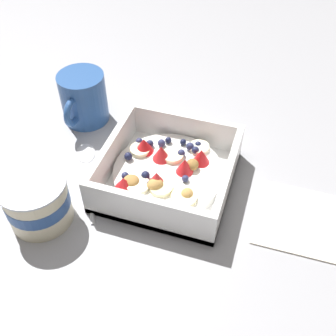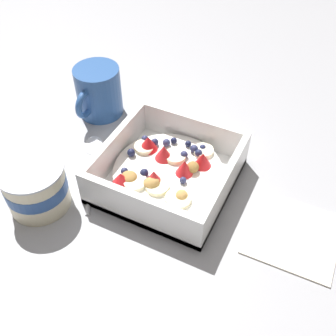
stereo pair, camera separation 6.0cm
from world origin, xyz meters
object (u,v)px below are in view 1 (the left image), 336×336
fruit_bowl (167,172)px  coffee_mug (83,98)px  spoon (87,163)px  yogurt_cup (37,200)px  folded_napkin (298,219)px

fruit_bowl → coffee_mug: (0.19, -0.10, 0.02)m
spoon → yogurt_cup: size_ratio=1.71×
spoon → folded_napkin: 0.34m
yogurt_cup → folded_napkin: bearing=-162.9°
yogurt_cup → coffee_mug: bearing=-80.2°
fruit_bowl → spoon: bearing=2.1°
spoon → fruit_bowl: bearing=-177.9°
coffee_mug → fruit_bowl: bearing=151.6°
spoon → coffee_mug: coffee_mug is taller
spoon → folded_napkin: spoon is taller
spoon → yogurt_cup: bearing=83.6°
folded_napkin → spoon: bearing=-1.5°
spoon → coffee_mug: size_ratio=1.45×
spoon → coffee_mug: (0.05, -0.11, 0.04)m
fruit_bowl → folded_napkin: (-0.20, 0.01, -0.02)m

